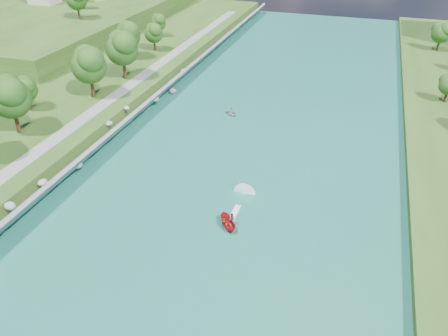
% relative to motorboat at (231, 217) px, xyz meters
% --- Properties ---
extents(ground, '(260.00, 260.00, 0.00)m').
position_rel_motorboat_xyz_m(ground, '(-2.93, -5.43, -0.78)').
color(ground, '#2D5119').
rests_on(ground, ground).
extents(river_water, '(55.00, 240.00, 0.10)m').
position_rel_motorboat_xyz_m(river_water, '(-2.93, 14.57, -0.73)').
color(river_water, '#1A6453').
rests_on(river_water, ground).
extents(berm_west, '(45.00, 240.00, 3.50)m').
position_rel_motorboat_xyz_m(berm_west, '(-52.93, 14.57, 0.97)').
color(berm_west, '#2D5119').
rests_on(berm_west, ground).
extents(ridge_west, '(60.00, 120.00, 9.00)m').
position_rel_motorboat_xyz_m(ridge_west, '(-85.43, 89.57, 3.72)').
color(ridge_west, '#2D5119').
rests_on(ridge_west, ground).
extents(riprap_bank, '(4.51, 236.00, 4.50)m').
position_rel_motorboat_xyz_m(riprap_bank, '(-28.77, 13.84, 1.01)').
color(riprap_bank, slate).
rests_on(riprap_bank, ground).
extents(riverside_path, '(3.00, 200.00, 0.10)m').
position_rel_motorboat_xyz_m(riverside_path, '(-35.43, 14.57, 2.77)').
color(riverside_path, gray).
rests_on(riverside_path, berm_west).
extents(motorboat, '(3.61, 18.87, 2.13)m').
position_rel_motorboat_xyz_m(motorboat, '(0.00, 0.00, 0.00)').
color(motorboat, '#B70E15').
rests_on(motorboat, river_water).
extents(raft, '(4.02, 3.83, 1.53)m').
position_rel_motorboat_xyz_m(raft, '(-10.77, 34.64, -0.31)').
color(raft, gray).
rests_on(raft, river_water).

